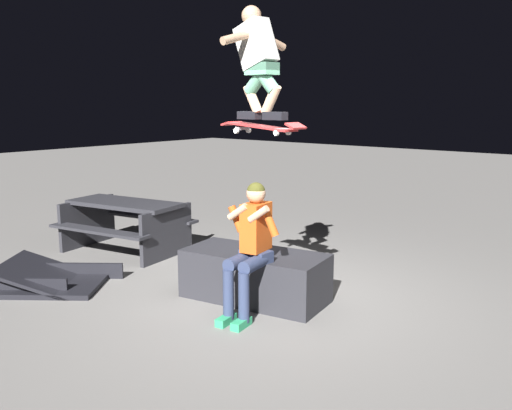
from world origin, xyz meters
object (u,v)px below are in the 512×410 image
object	(u,v)px
picnic_table_back	(125,218)
person_sitting_on_ledge	(251,242)
ledge_box_main	(255,276)
skater_airborne	(258,57)
kicker_ramp	(53,281)
skateboard	(262,127)

from	to	relation	value
picnic_table_back	person_sitting_on_ledge	bearing A→B (deg)	165.95
ledge_box_main	person_sitting_on_ledge	xyz separation A→B (m)	(-0.26, 0.38, 0.51)
ledge_box_main	skater_airborne	size ratio (longest dim) A/B	1.42
ledge_box_main	picnic_table_back	bearing A→B (deg)	-7.74
kicker_ramp	person_sitting_on_ledge	bearing A→B (deg)	-161.62
person_sitting_on_ledge	kicker_ramp	world-z (taller)	person_sitting_on_ledge
ledge_box_main	picnic_table_back	world-z (taller)	picnic_table_back
kicker_ramp	picnic_table_back	world-z (taller)	picnic_table_back
skateboard	skater_airborne	size ratio (longest dim) A/B	0.92
skater_airborne	picnic_table_back	distance (m)	3.69
skateboard	kicker_ramp	size ratio (longest dim) A/B	0.67
picnic_table_back	ledge_box_main	bearing A→B (deg)	172.26
ledge_box_main	person_sitting_on_ledge	size ratio (longest dim) A/B	1.15
ledge_box_main	kicker_ramp	bearing A→B (deg)	28.75
skateboard	ledge_box_main	bearing A→B (deg)	-36.38
person_sitting_on_ledge	skateboard	size ratio (longest dim) A/B	1.34
skater_airborne	picnic_table_back	bearing A→B (deg)	-10.44
skater_airborne	kicker_ramp	world-z (taller)	skater_airborne
ledge_box_main	skateboard	bearing A→B (deg)	143.62
skater_airborne	kicker_ramp	size ratio (longest dim) A/B	0.73
ledge_box_main	person_sitting_on_ledge	distance (m)	0.69
ledge_box_main	skater_airborne	xyz separation A→B (m)	(-0.18, 0.17, 2.35)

